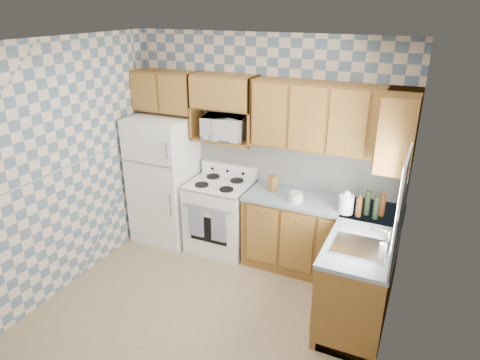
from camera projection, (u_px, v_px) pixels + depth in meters
name	position (u px, v px, depth m)	size (l,w,h in m)	color
floor	(206.00, 316.00, 4.43)	(3.40, 3.40, 0.00)	#826C51
back_wall	(265.00, 148.00, 5.25)	(3.40, 0.02, 2.70)	slate
right_wall	(396.00, 237.00, 3.26)	(0.02, 3.20, 2.70)	slate
backsplash_back	(295.00, 164.00, 5.15)	(2.60, 0.01, 0.56)	white
backsplash_right	(402.00, 211.00, 3.99)	(0.01, 1.60, 0.56)	white
refrigerator	(165.00, 179.00, 5.64)	(0.75, 0.70, 1.68)	white
stove_body	(220.00, 217.00, 5.51)	(0.76, 0.65, 0.90)	white
cooktop	(220.00, 184.00, 5.33)	(0.76, 0.65, 0.03)	silver
backguard	(229.00, 170.00, 5.53)	(0.76, 0.08, 0.17)	white
dish_towel_left	(196.00, 221.00, 5.25)	(0.20, 0.03, 0.42)	navy
dish_towel_right	(219.00, 226.00, 5.13)	(0.20, 0.03, 0.42)	navy
base_cabinets_back	(319.00, 238.00, 5.03)	(1.75, 0.60, 0.88)	brown
base_cabinets_right	(361.00, 272.00, 4.39)	(0.60, 1.60, 0.88)	brown
countertop_back	(322.00, 203.00, 4.85)	(1.77, 0.63, 0.04)	slate
countertop_right	(366.00, 233.00, 4.22)	(0.63, 1.60, 0.04)	slate
upper_cabinets_back	(332.00, 118.00, 4.61)	(1.75, 0.33, 0.74)	brown
upper_cabinets_fridge	(166.00, 91.00, 5.37)	(0.82, 0.33, 0.50)	brown
upper_cabinets_right	(399.00, 130.00, 4.18)	(0.33, 0.70, 0.74)	brown
microwave_shelf	(225.00, 140.00, 5.26)	(0.80, 0.33, 0.03)	brown
microwave	(224.00, 128.00, 5.20)	(0.51, 0.35, 0.28)	white
sink	(360.00, 248.00, 3.91)	(0.48, 0.40, 0.03)	#B7B7BC
window	(401.00, 201.00, 3.60)	(0.02, 0.66, 0.86)	silver
bottle_0	(367.00, 203.00, 4.49)	(0.06, 0.06, 0.27)	black
bottle_1	(376.00, 207.00, 4.40)	(0.06, 0.06, 0.26)	black
bottle_2	(382.00, 205.00, 4.47)	(0.06, 0.06, 0.24)	#532911
bottle_3	(359.00, 207.00, 4.46)	(0.06, 0.06, 0.22)	#532911
knife_block	(272.00, 183.00, 5.07)	(0.09, 0.09, 0.20)	brown
electric_kettle	(346.00, 204.00, 4.54)	(0.16, 0.16, 0.20)	white
food_containers	(296.00, 197.00, 4.81)	(0.17, 0.17, 0.11)	beige
soap_bottle	(382.00, 252.00, 3.69)	(0.06, 0.06, 0.17)	beige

